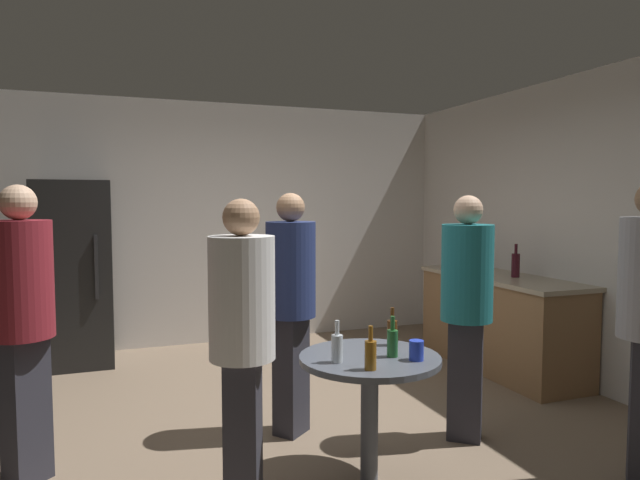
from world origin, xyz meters
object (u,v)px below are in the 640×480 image
Objects in this scene: person_in_white_shirt at (242,330)px; refrigerator at (74,273)px; beer_bottle_brown at (392,331)px; person_in_teal_shirt at (467,298)px; beer_bottle_clear at (337,347)px; plastic_cup_blue at (416,350)px; person_in_maroon_shirt at (22,310)px; beer_bottle_green at (392,342)px; foreground_table at (370,374)px; person_in_navy_shirt at (291,294)px; beer_bottle_amber at (371,354)px; wine_bottle_on_counter at (516,265)px; kettle at (468,263)px.

refrigerator is at bearing 130.37° from person_in_white_shirt.
refrigerator reaches higher than beer_bottle_brown.
person_in_teal_shirt is (1.59, 0.33, 0.02)m from person_in_white_shirt.
beer_bottle_clear reaches higher than plastic_cup_blue.
refrigerator reaches higher than person_in_maroon_shirt.
beer_bottle_green is 0.33m from beer_bottle_clear.
person_in_maroon_shirt reaches higher than beer_bottle_clear.
refrigerator reaches higher than person_in_white_shirt.
foreground_table is at bearing 150.70° from beer_bottle_green.
person_in_navy_shirt reaches higher than plastic_cup_blue.
beer_bottle_amber is 0.28m from beer_bottle_green.
beer_bottle_green is (0.22, 0.18, 0.00)m from beer_bottle_amber.
person_in_navy_shirt reaches higher than beer_bottle_clear.
person_in_teal_shirt is (0.74, 0.37, 0.14)m from beer_bottle_green.
beer_bottle_amber reaches higher than plastic_cup_blue.
beer_bottle_amber is 1.97m from person_in_maroon_shirt.
refrigerator is at bearing 123.40° from beer_bottle_brown.
beer_bottle_brown and beer_bottle_clear have the same top height.
person_in_maroon_shirt reaches higher than person_in_white_shirt.
person_in_navy_shirt is at bearing -166.12° from wine_bottle_on_counter.
plastic_cup_blue is at bearing -40.14° from foreground_table.
beer_bottle_clear is at bearing 165.21° from plastic_cup_blue.
person_in_navy_shirt is 1.62m from person_in_maroon_shirt.
person_in_white_shirt is at bearing 177.46° from beer_bottle_green.
wine_bottle_on_counter is 3.21m from person_in_white_shirt.
beer_bottle_clear is at bearing -153.68° from beer_bottle_brown.
person_in_maroon_shirt reaches higher than kettle.
wine_bottle_on_counter is 0.19× the size of person_in_teal_shirt.
beer_bottle_brown is 1.00× the size of beer_bottle_clear.
beer_bottle_brown is at bearing 50.22° from beer_bottle_amber.
wine_bottle_on_counter reaches higher than beer_bottle_green.
foreground_table is 3.48× the size of beer_bottle_clear.
beer_bottle_green is 1.00× the size of beer_bottle_clear.
person_in_white_shirt is (0.98, -3.13, 0.04)m from refrigerator.
person_in_teal_shirt is at bearing 18.66° from beer_bottle_clear.
person_in_navy_shirt is (-0.22, 0.80, 0.34)m from foreground_table.
refrigerator reaches higher than wine_bottle_on_counter.
person_in_navy_shirt reaches higher than person_in_teal_shirt.
person_in_white_shirt reaches higher than foreground_table.
beer_bottle_green is 0.14× the size of person_in_teal_shirt.
kettle is 2.57m from person_in_navy_shirt.
person_in_maroon_shirt is (-1.95, 0.75, 0.18)m from beer_bottle_green.
person_in_white_shirt reaches higher than wine_bottle_on_counter.
beer_bottle_green is at bearing 38.84° from beer_bottle_amber.
beer_bottle_amber is at bearing -141.16° from beer_bottle_green.
person_in_navy_shirt is 0.98× the size of person_in_maroon_shirt.
kettle is at bearing 77.77° from person_in_navy_shirt.
wine_bottle_on_counter is 0.19× the size of person_in_navy_shirt.
wine_bottle_on_counter reaches higher than beer_bottle_amber.
beer_bottle_green is (0.11, -0.06, 0.19)m from foreground_table.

